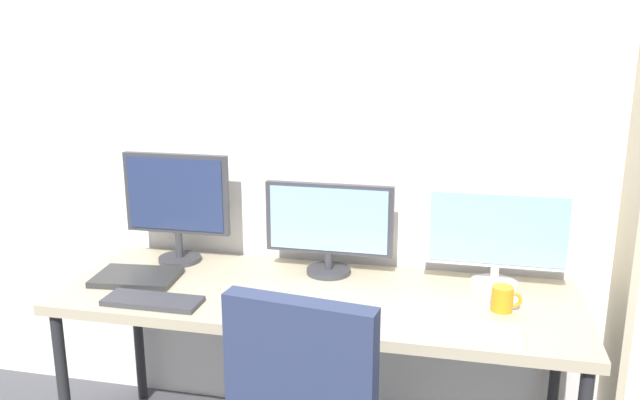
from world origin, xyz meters
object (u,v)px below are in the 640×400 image
object	(u,v)px
desk	(317,306)
monitor_left	(177,202)
keyboard_left	(153,301)
laptop_closed	(137,277)
coffee_mug	(503,299)
keyboard_right	(469,331)
monitor_right	(497,235)
computer_mouse	(291,304)
monitor_center	(329,225)

from	to	relation	value
desk	monitor_left	size ratio (longest dim) A/B	4.16
desk	keyboard_left	world-z (taller)	keyboard_left
laptop_closed	coffee_mug	bearing A→B (deg)	-4.68
keyboard_right	coffee_mug	size ratio (longest dim) A/B	3.15
monitor_right	keyboard_right	distance (m)	0.49
coffee_mug	computer_mouse	bearing A→B (deg)	-169.06
desk	keyboard_right	xyz separation A→B (m)	(0.56, -0.23, 0.06)
computer_mouse	coffee_mug	world-z (taller)	coffee_mug
desk	coffee_mug	size ratio (longest dim) A/B	18.40
coffee_mug	desk	bearing A→B (deg)	178.71
desk	keyboard_right	size ratio (longest dim) A/B	5.85
keyboard_left	monitor_center	bearing A→B (deg)	38.30
computer_mouse	coffee_mug	size ratio (longest dim) A/B	0.91
laptop_closed	coffee_mug	size ratio (longest dim) A/B	3.02
desk	laptop_closed	distance (m)	0.73
computer_mouse	coffee_mug	distance (m)	0.75
monitor_right	computer_mouse	xyz separation A→B (m)	(-0.71, -0.37, -0.19)
keyboard_left	coffee_mug	distance (m)	1.26
monitor_left	laptop_closed	distance (m)	0.36
desk	coffee_mug	xyz separation A→B (m)	(0.68, -0.02, 0.10)
monitor_left	monitor_center	distance (m)	0.66
desk	monitor_center	bearing A→B (deg)	90.00
coffee_mug	laptop_closed	bearing A→B (deg)	-179.32
coffee_mug	monitor_center	bearing A→B (deg)	161.41
keyboard_left	coffee_mug	size ratio (longest dim) A/B	3.36
monitor_left	computer_mouse	xyz separation A→B (m)	(0.60, -0.37, -0.25)
laptop_closed	keyboard_right	bearing A→B (deg)	-14.10
monitor_left	coffee_mug	xyz separation A→B (m)	(1.33, -0.23, -0.22)
monitor_right	computer_mouse	size ratio (longest dim) A/B	5.75
keyboard_left	laptop_closed	distance (m)	0.26
monitor_right	monitor_left	bearing A→B (deg)	-180.00
desk	laptop_closed	size ratio (longest dim) A/B	6.10
monitor_center	keyboard_left	distance (m)	0.74
keyboard_right	computer_mouse	world-z (taller)	computer_mouse
computer_mouse	keyboard_right	bearing A→B (deg)	-6.70
monitor_right	laptop_closed	world-z (taller)	monitor_right
monitor_right	keyboard_right	size ratio (longest dim) A/B	1.65
keyboard_left	laptop_closed	bearing A→B (deg)	130.52
desk	keyboard_right	bearing A→B (deg)	-22.33
desk	coffee_mug	bearing A→B (deg)	-1.29
monitor_right	computer_mouse	bearing A→B (deg)	-152.64
monitor_left	computer_mouse	bearing A→B (deg)	-31.79
desk	computer_mouse	world-z (taller)	computer_mouse
monitor_center	coffee_mug	distance (m)	0.73
monitor_left	keyboard_right	bearing A→B (deg)	-20.00
desk	keyboard_left	size ratio (longest dim) A/B	5.47
monitor_left	computer_mouse	distance (m)	0.74
monitor_left	desk	bearing A→B (deg)	-17.95
coffee_mug	monitor_right	bearing A→B (deg)	95.27
monitor_right	laptop_closed	distance (m)	1.42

